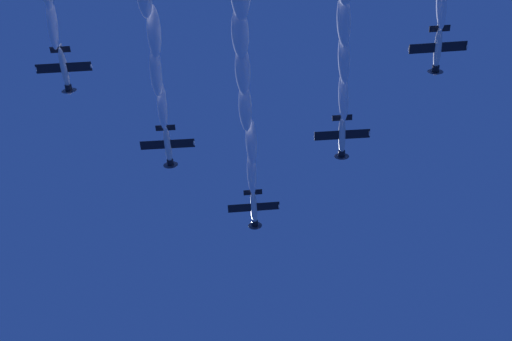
# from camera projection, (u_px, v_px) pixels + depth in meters

# --- Properties ---
(airplane_lead) EXTENTS (8.24, 7.52, 2.70)m
(airplane_lead) POSITION_uv_depth(u_px,v_px,m) (254.00, 209.00, 97.75)
(airplane_lead) COLOR silver
(airplane_left_wingman) EXTENTS (8.25, 7.50, 2.69)m
(airplane_left_wingman) POSITION_uv_depth(u_px,v_px,m) (168.00, 146.00, 92.57)
(airplane_left_wingman) COLOR silver
(airplane_right_wingman) EXTENTS (8.25, 7.50, 2.53)m
(airplane_right_wingman) POSITION_uv_depth(u_px,v_px,m) (342.00, 137.00, 90.95)
(airplane_right_wingman) COLOR silver
(airplane_outer_left) EXTENTS (8.25, 7.50, 2.64)m
(airplane_outer_left) POSITION_uv_depth(u_px,v_px,m) (65.00, 70.00, 89.80)
(airplane_outer_left) COLOR silver
(airplane_outer_right) EXTENTS (8.24, 7.52, 2.83)m
(airplane_outer_right) POSITION_uv_depth(u_px,v_px,m) (438.00, 50.00, 86.52)
(airplane_outer_right) COLOR silver
(smoke_trail_lead) EXTENTS (18.62, 38.11, 8.62)m
(smoke_trail_lead) POSITION_uv_depth(u_px,v_px,m) (242.00, 38.00, 83.49)
(smoke_trail_lead) COLOR white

